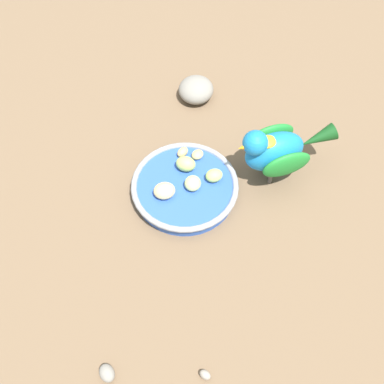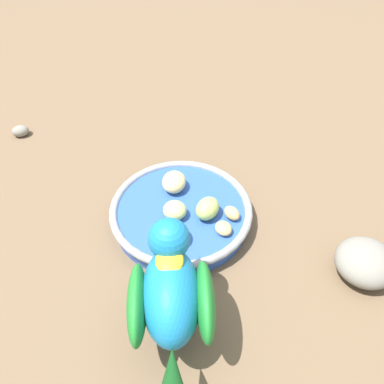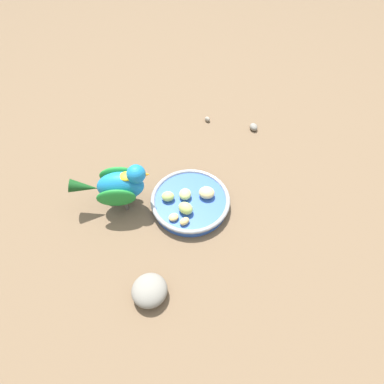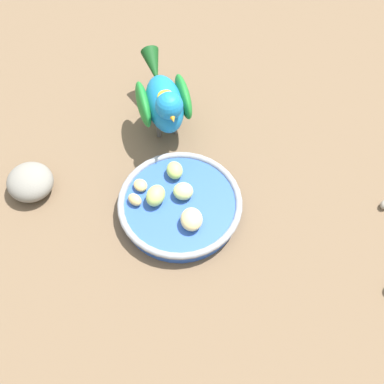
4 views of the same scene
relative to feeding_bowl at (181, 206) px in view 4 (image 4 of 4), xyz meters
name	(u,v)px [view 4 (image 4 of 4)]	position (x,y,z in m)	size (l,w,h in m)	color
ground_plane	(178,215)	(-0.01, 0.00, -0.02)	(4.00, 4.00, 0.00)	brown
feeding_bowl	(181,206)	(0.00, 0.00, 0.00)	(0.20, 0.20, 0.03)	#2D56B7
apple_piece_0	(156,196)	(-0.01, 0.04, 0.02)	(0.04, 0.03, 0.03)	#B2CC66
apple_piece_1	(175,170)	(0.05, 0.03, 0.02)	(0.03, 0.03, 0.02)	#B2CC66
apple_piece_2	(191,219)	(-0.03, -0.03, 0.02)	(0.04, 0.03, 0.03)	#E5C67F
apple_piece_3	(135,200)	(-0.02, 0.07, 0.02)	(0.02, 0.02, 0.02)	tan
apple_piece_4	(186,192)	(0.01, 0.00, 0.02)	(0.03, 0.03, 0.02)	#C6D17A
apple_piece_5	(140,185)	(0.00, 0.07, 0.02)	(0.02, 0.02, 0.01)	tan
parrot	(164,100)	(0.15, 0.08, 0.06)	(0.17, 0.14, 0.14)	#59544C
rock_large	(30,182)	(-0.05, 0.24, 0.01)	(0.08, 0.07, 0.05)	gray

